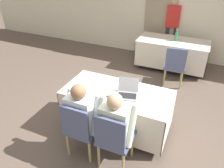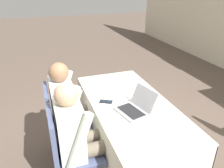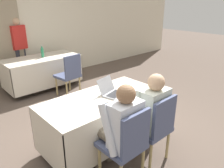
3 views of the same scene
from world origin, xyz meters
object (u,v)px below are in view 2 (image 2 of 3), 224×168
at_px(chair_near_right, 69,150).
at_px(person_white_shirt, 79,133).
at_px(person_checkered_shirt, 70,106).
at_px(cell_phone, 106,102).
at_px(laptop, 135,108).
at_px(chair_near_left, 62,120).

bearing_deg(chair_near_right, person_white_shirt, -90.00).
bearing_deg(person_checkered_shirt, cell_phone, -112.36).
bearing_deg(person_checkered_shirt, laptop, -125.92).
relative_size(cell_phone, chair_near_left, 0.16).
height_order(laptop, chair_near_left, laptop).
bearing_deg(laptop, chair_near_left, -135.38).
height_order(chair_near_left, person_white_shirt, person_white_shirt).
height_order(chair_near_right, person_white_shirt, person_white_shirt).
distance_m(chair_near_left, person_white_shirt, 0.53).
relative_size(cell_phone, chair_near_right, 0.16).
distance_m(cell_phone, person_checkered_shirt, 0.40).
distance_m(laptop, person_white_shirt, 0.59).
xyz_separation_m(laptop, chair_near_right, (0.08, -0.68, -0.27)).
distance_m(cell_phone, person_white_shirt, 0.50).
bearing_deg(person_white_shirt, chair_near_left, 11.90).
bearing_deg(laptop, person_white_shirt, -96.35).
relative_size(chair_near_left, chair_near_right, 1.00).
relative_size(cell_phone, person_checkered_shirt, 0.13).
height_order(cell_phone, person_checkered_shirt, person_checkered_shirt).
xyz_separation_m(cell_phone, person_white_shirt, (0.34, -0.36, -0.07)).
bearing_deg(chair_near_left, chair_near_right, -180.00).
relative_size(laptop, cell_phone, 2.55).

